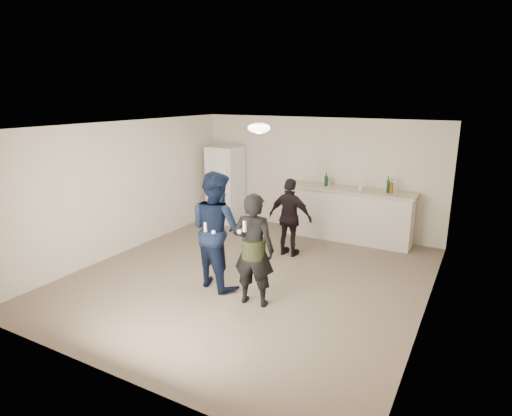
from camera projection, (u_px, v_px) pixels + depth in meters
The scene contains 21 objects.
floor at pixel (250, 277), 7.20m from camera, with size 6.00×6.00×0.00m, color #6B5B4C.
ceiling at pixel (250, 126), 6.56m from camera, with size 6.00×6.00×0.00m, color silver.
wall_back at pixel (317, 175), 9.42m from camera, with size 6.00×6.00×0.00m, color beige.
wall_front at pixel (104, 270), 4.34m from camera, with size 6.00×6.00×0.00m, color beige.
wall_left at pixel (125, 187), 8.16m from camera, with size 6.00×6.00×0.00m, color beige.
wall_right at pixel (432, 230), 5.60m from camera, with size 6.00×6.00×0.00m, color beige.
counter at pixel (348, 215), 8.94m from camera, with size 2.60×0.56×1.05m, color beige.
counter_top at pixel (349, 190), 8.80m from camera, with size 2.68×0.64×0.04m, color #B9B18F.
fridge at pixel (226, 184), 10.17m from camera, with size 0.70×0.70×1.80m, color white.
fridge_handle at pixel (227, 171), 9.62m from camera, with size 0.02×0.02×0.60m, color silver.
ceiling_dome at pixel (259, 128), 6.82m from camera, with size 0.36×0.36×0.16m, color white.
shaker at pixel (329, 182), 9.06m from camera, with size 0.08×0.08×0.17m, color #B0B0B4.
man at pixel (216, 230), 6.66m from camera, with size 0.90×0.70×1.85m, color #102144.
woman at pixel (254, 250), 6.08m from camera, with size 0.61×0.40×1.66m, color black.
camo_shorts at pixel (254, 249), 6.07m from camera, with size 0.34×0.34×0.28m, color #283719.
spectator at pixel (290, 218), 7.99m from camera, with size 0.87×0.36×1.48m, color black.
remote_man at pixel (206, 227), 6.39m from camera, with size 0.04×0.04×0.15m, color white.
nunchuk_man at pixel (213, 232), 6.38m from camera, with size 0.07×0.07×0.07m, color white.
remote_woman at pixel (245, 226), 5.76m from camera, with size 0.04×0.04×0.15m, color silver.
nunchuk_woman at pixel (240, 232), 5.85m from camera, with size 0.07×0.07×0.07m, color silver.
bottle_cluster at pixel (366, 185), 8.61m from camera, with size 1.43×0.17×0.25m.
Camera 1 is at (3.29, -5.79, 2.97)m, focal length 30.00 mm.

